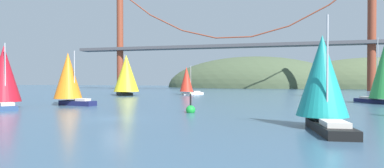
# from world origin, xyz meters

# --- Properties ---
(ground_plane) EXTENTS (360.00, 360.00, 0.00)m
(ground_plane) POSITION_xyz_m (0.00, 0.00, 0.00)
(ground_plane) COLOR #385670
(headland_center) EXTENTS (89.93, 44.00, 31.90)m
(headland_center) POSITION_xyz_m (5.00, 135.00, 0.00)
(headland_center) COLOR #425138
(headland_center) RESTS_ON ground_plane
(headland_right) EXTENTS (81.47, 44.00, 28.92)m
(headland_right) POSITION_xyz_m (60.00, 135.00, 0.00)
(headland_right) COLOR #4C5B3D
(headland_right) RESTS_ON ground_plane
(suspension_bridge) EXTENTS (134.05, 6.00, 42.19)m
(suspension_bridge) POSITION_xyz_m (0.00, 95.00, 18.91)
(suspension_bridge) COLOR brown
(suspension_bridge) RESTS_ON ground_plane
(sailboat_teal_sail) EXTENTS (4.32, 7.97, 8.66)m
(sailboat_teal_sail) POSITION_xyz_m (18.80, -1.48, 3.81)
(sailboat_teal_sail) COLOR black
(sailboat_teal_sail) RESTS_ON ground_plane
(sailboat_yellow_sail) EXTENTS (9.60, 10.62, 10.21)m
(sailboat_yellow_sail) POSITION_xyz_m (-19.95, 42.43, 5.25)
(sailboat_yellow_sail) COLOR black
(sailboat_yellow_sail) RESTS_ON ground_plane
(sailboat_pink_spinnaker) EXTENTS (8.83, 10.16, 10.77)m
(sailboat_pink_spinnaker) POSITION_xyz_m (26.50, 50.81, 4.79)
(sailboat_pink_spinnaker) COLOR navy
(sailboat_pink_spinnaker) RESTS_ON ground_plane
(sailboat_scarlet_sail) EXTENTS (6.29, 6.45, 7.55)m
(sailboat_scarlet_sail) POSITION_xyz_m (-6.41, 49.63, 3.80)
(sailboat_scarlet_sail) COLOR white
(sailboat_scarlet_sail) RESTS_ON ground_plane
(sailboat_orange_sail) EXTENTS (7.32, 4.75, 8.21)m
(sailboat_orange_sail) POSITION_xyz_m (-15.05, 13.34, 4.23)
(sailboat_orange_sail) COLOR #191E4C
(sailboat_orange_sail) RESTS_ON ground_plane
(sailboat_crimson_sail) EXTENTS (7.92, 7.23, 8.72)m
(sailboat_crimson_sail) POSITION_xyz_m (-20.33, 6.74, 4.44)
(sailboat_crimson_sail) COLOR navy
(sailboat_crimson_sail) RESTS_ON ground_plane
(channel_buoy) EXTENTS (1.10, 1.10, 2.64)m
(channel_buoy) POSITION_xyz_m (5.75, 7.25, 0.37)
(channel_buoy) COLOR green
(channel_buoy) RESTS_ON ground_plane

